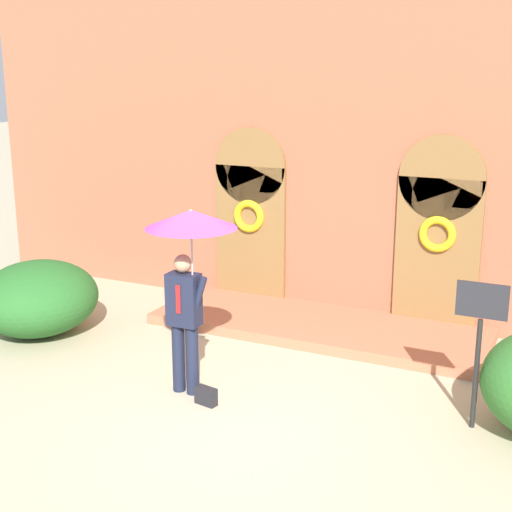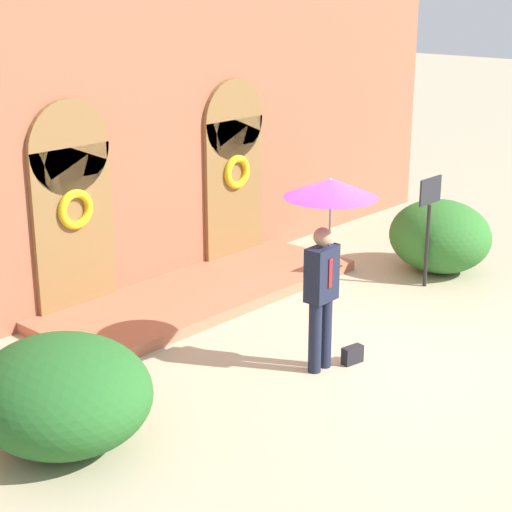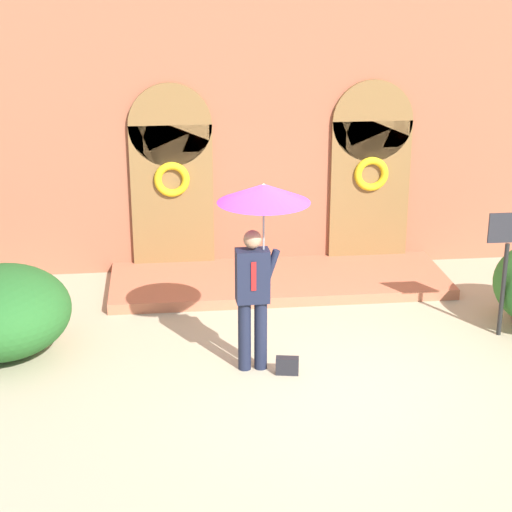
{
  "view_description": "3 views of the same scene",
  "coord_description": "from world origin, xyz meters",
  "px_view_note": "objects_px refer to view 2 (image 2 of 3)",
  "views": [
    {
      "loc": [
        3.71,
        -6.86,
        3.94
      ],
      "look_at": [
        -0.37,
        1.57,
        1.52
      ],
      "focal_mm": 50.0,
      "sensor_mm": 36.0,
      "label": 1
    },
    {
      "loc": [
        -8.29,
        -5.58,
        4.56
      ],
      "look_at": [
        -0.53,
        1.48,
        1.14
      ],
      "focal_mm": 60.0,
      "sensor_mm": 36.0,
      "label": 2
    },
    {
      "loc": [
        -1.76,
        -9.28,
        4.82
      ],
      "look_at": [
        -0.53,
        1.56,
        1.02
      ],
      "focal_mm": 60.0,
      "sensor_mm": 36.0,
      "label": 3
    }
  ],
  "objects_px": {
    "shrub_left": "(63,394)",
    "shrub_right": "(440,236)",
    "person_with_umbrella": "(328,217)",
    "handbag": "(352,355)",
    "sign_post": "(429,214)"
  },
  "relations": [
    {
      "from": "shrub_left",
      "to": "shrub_right",
      "type": "distance_m",
      "value": 7.35
    },
    {
      "from": "person_with_umbrella",
      "to": "sign_post",
      "type": "xyz_separation_m",
      "value": [
        3.33,
        0.63,
        -0.75
      ]
    },
    {
      "from": "person_with_umbrella",
      "to": "shrub_right",
      "type": "distance_m",
      "value": 4.41
    },
    {
      "from": "shrub_left",
      "to": "shrub_right",
      "type": "bearing_deg",
      "value": 0.23
    },
    {
      "from": "handbag",
      "to": "sign_post",
      "type": "xyz_separation_m",
      "value": [
        3.03,
        0.83,
        1.05
      ]
    },
    {
      "from": "person_with_umbrella",
      "to": "shrub_right",
      "type": "relative_size",
      "value": 1.41
    },
    {
      "from": "handbag",
      "to": "shrub_right",
      "type": "distance_m",
      "value": 3.98
    },
    {
      "from": "handbag",
      "to": "shrub_right",
      "type": "height_order",
      "value": "shrub_right"
    },
    {
      "from": "handbag",
      "to": "shrub_left",
      "type": "bearing_deg",
      "value": 174.37
    },
    {
      "from": "person_with_umbrella",
      "to": "shrub_left",
      "type": "height_order",
      "value": "person_with_umbrella"
    },
    {
      "from": "sign_post",
      "to": "shrub_left",
      "type": "xyz_separation_m",
      "value": [
        -6.57,
        0.2,
        -0.6
      ]
    },
    {
      "from": "sign_post",
      "to": "shrub_right",
      "type": "relative_size",
      "value": 1.03
    },
    {
      "from": "sign_post",
      "to": "shrub_left",
      "type": "relative_size",
      "value": 0.91
    },
    {
      "from": "shrub_right",
      "to": "person_with_umbrella",
      "type": "bearing_deg",
      "value": -168.18
    },
    {
      "from": "person_with_umbrella",
      "to": "handbag",
      "type": "distance_m",
      "value": 1.84
    }
  ]
}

